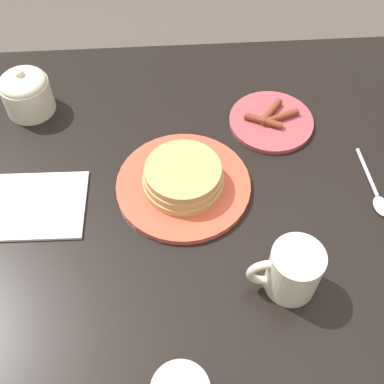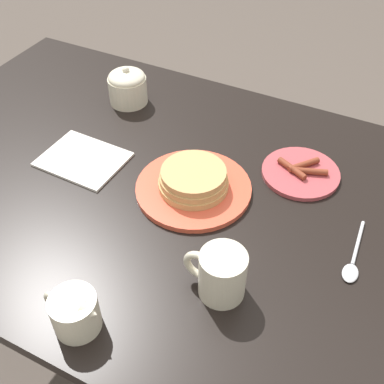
{
  "view_description": "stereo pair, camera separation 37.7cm",
  "coord_description": "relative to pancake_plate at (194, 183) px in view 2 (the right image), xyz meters",
  "views": [
    {
      "loc": [
        -0.03,
        0.52,
        1.44
      ],
      "look_at": [
        -0.06,
        0.02,
        0.76
      ],
      "focal_mm": 45.0,
      "sensor_mm": 36.0,
      "label": 1
    },
    {
      "loc": [
        -0.38,
        0.65,
        1.44
      ],
      "look_at": [
        -0.06,
        0.02,
        0.76
      ],
      "focal_mm": 45.0,
      "sensor_mm": 36.0,
      "label": 2
    }
  ],
  "objects": [
    {
      "name": "creamer_pitcher",
      "position": [
        0.02,
        0.37,
        0.02
      ],
      "size": [
        0.11,
        0.08,
        0.08
      ],
      "color": "beige",
      "rests_on": "dining_table"
    },
    {
      "name": "side_plate_bacon",
      "position": [
        -0.19,
        -0.15,
        -0.01
      ],
      "size": [
        0.17,
        0.17,
        0.02
      ],
      "color": "#B2474C",
      "rests_on": "dining_table"
    },
    {
      "name": "sugar_bowl",
      "position": [
        0.31,
        -0.23,
        0.03
      ],
      "size": [
        0.1,
        0.1,
        0.1
      ],
      "color": "beige",
      "rests_on": "dining_table"
    },
    {
      "name": "napkin",
      "position": [
        0.27,
        0.03,
        -0.02
      ],
      "size": [
        0.19,
        0.15,
        0.01
      ],
      "color": "silver",
      "rests_on": "dining_table"
    },
    {
      "name": "ground_plane",
      "position": [
        0.05,
        0.01,
        -0.75
      ],
      "size": [
        8.0,
        8.0,
        0.0
      ],
      "primitive_type": "plane",
      "color": "#51473F"
    },
    {
      "name": "coffee_mug",
      "position": [
        -0.16,
        0.21,
        0.03
      ],
      "size": [
        0.11,
        0.08,
        0.09
      ],
      "color": "beige",
      "rests_on": "dining_table"
    },
    {
      "name": "spoon",
      "position": [
        -0.35,
        0.04,
        -0.02
      ],
      "size": [
        0.03,
        0.16,
        0.01
      ],
      "color": "silver",
      "rests_on": "dining_table"
    },
    {
      "name": "dining_table",
      "position": [
        0.05,
        0.01,
        -0.14
      ],
      "size": [
        1.38,
        0.87,
        0.73
      ],
      "color": "black",
      "rests_on": "ground_plane"
    },
    {
      "name": "pancake_plate",
      "position": [
        0.0,
        0.0,
        0.0
      ],
      "size": [
        0.25,
        0.25,
        0.06
      ],
      "color": "#DB5138",
      "rests_on": "dining_table"
    }
  ]
}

